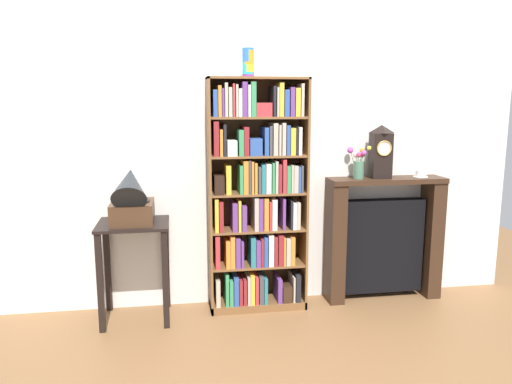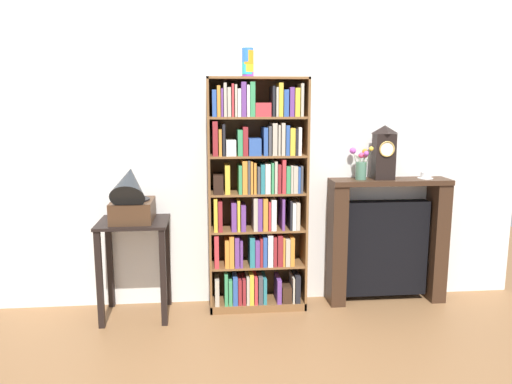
{
  "view_description": "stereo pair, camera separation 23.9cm",
  "coord_description": "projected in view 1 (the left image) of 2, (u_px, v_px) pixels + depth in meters",
  "views": [
    {
      "loc": [
        -0.61,
        -3.65,
        1.64
      ],
      "look_at": [
        -0.01,
        0.12,
        0.95
      ],
      "focal_mm": 34.7,
      "sensor_mm": 36.0,
      "label": 1
    },
    {
      "loc": [
        -0.38,
        -3.68,
        1.64
      ],
      "look_at": [
        -0.01,
        0.12,
        0.95
      ],
      "focal_mm": 34.7,
      "sensor_mm": 36.0,
      "label": 2
    }
  ],
  "objects": [
    {
      "name": "mantel_clock",
      "position": [
        381.0,
        152.0,
        4.0
      ],
      "size": [
        0.16,
        0.13,
        0.43
      ],
      "color": "black",
      "rests_on": "fireplace_mantel"
    },
    {
      "name": "teacup_with_saucer",
      "position": [
        421.0,
        174.0,
        4.09
      ],
      "size": [
        0.13,
        0.12,
        0.05
      ],
      "color": "white",
      "rests_on": "fireplace_mantel"
    },
    {
      "name": "bookshelf",
      "position": [
        257.0,
        199.0,
        3.88
      ],
      "size": [
        0.77,
        0.29,
        1.83
      ],
      "color": "brown",
      "rests_on": "ground"
    },
    {
      "name": "flower_vase",
      "position": [
        359.0,
        163.0,
        3.99
      ],
      "size": [
        0.15,
        0.18,
        0.27
      ],
      "color": "#4C7A60",
      "rests_on": "fireplace_mantel"
    },
    {
      "name": "wall_back",
      "position": [
        261.0,
        143.0,
        4.0
      ],
      "size": [
        4.33,
        0.08,
        2.63
      ],
      "primitive_type": "cube",
      "color": "silver",
      "rests_on": "ground"
    },
    {
      "name": "ground_plane",
      "position": [
        260.0,
        313.0,
        3.94
      ],
      "size": [
        7.33,
        6.4,
        0.02
      ],
      "primitive_type": "cube",
      "color": "brown"
    },
    {
      "name": "side_table_left",
      "position": [
        134.0,
        250.0,
        3.72
      ],
      "size": [
        0.52,
        0.46,
        0.76
      ],
      "color": "black",
      "rests_on": "ground"
    },
    {
      "name": "cup_stack",
      "position": [
        248.0,
        63.0,
        3.67
      ],
      "size": [
        0.09,
        0.09,
        0.21
      ],
      "color": "purple",
      "rests_on": "bookshelf"
    },
    {
      "name": "fireplace_mantel",
      "position": [
        383.0,
        239.0,
        4.16
      ],
      "size": [
        0.97,
        0.25,
        1.03
      ],
      "color": "#382316",
      "rests_on": "ground"
    },
    {
      "name": "gramophone",
      "position": [
        131.0,
        198.0,
        3.59
      ],
      "size": [
        0.31,
        0.48,
        0.5
      ],
      "color": "#472D1C",
      "rests_on": "side_table_left"
    }
  ]
}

